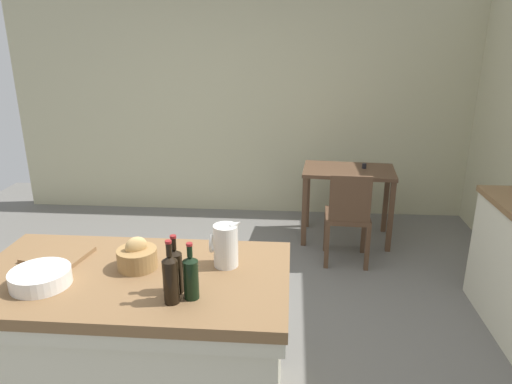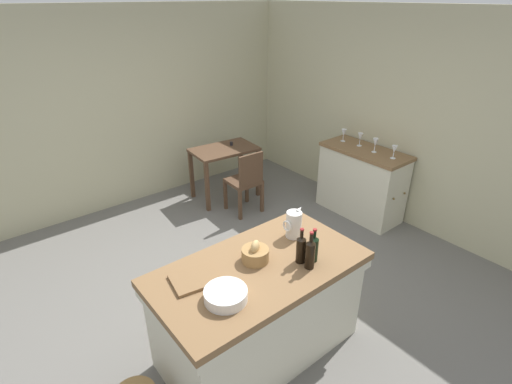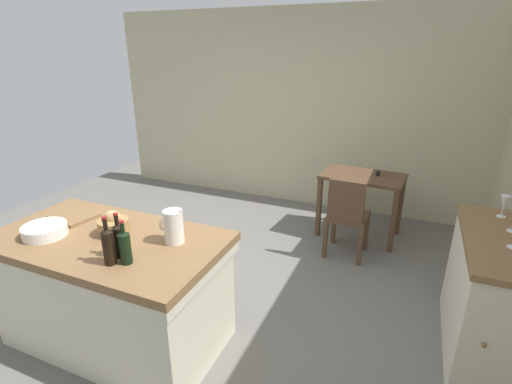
{
  "view_description": "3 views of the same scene",
  "coord_description": "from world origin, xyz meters",
  "views": [
    {
      "loc": [
        0.55,
        -2.77,
        2.05
      ],
      "look_at": [
        0.31,
        0.4,
        0.97
      ],
      "focal_mm": 32.99,
      "sensor_mm": 36.0,
      "label": 1
    },
    {
      "loc": [
        -1.75,
        -2.49,
        2.69
      ],
      "look_at": [
        0.44,
        0.24,
        0.91
      ],
      "focal_mm": 27.4,
      "sensor_mm": 36.0,
      "label": 2
    },
    {
      "loc": [
        1.6,
        -2.39,
        2.08
      ],
      "look_at": [
        0.4,
        0.44,
        0.91
      ],
      "focal_mm": 26.44,
      "sensor_mm": 36.0,
      "label": 3
    }
  ],
  "objects": [
    {
      "name": "wooden_chair",
      "position": [
        1.08,
        1.24,
        0.48
      ],
      "size": [
        0.42,
        0.42,
        0.89
      ],
      "color": "#513826",
      "rests_on": "ground"
    },
    {
      "name": "wine_bottle_dark",
      "position": [
        0.1,
        -0.87,
        0.98
      ],
      "size": [
        0.07,
        0.07,
        0.28
      ],
      "color": "black",
      "rests_on": "island_table"
    },
    {
      "name": "cutting_board",
      "position": [
        -0.72,
        -0.51,
        0.88
      ],
      "size": [
        0.36,
        0.3,
        0.02
      ],
      "primitive_type": "cube",
      "rotation": [
        0.0,
        0.0,
        -0.17
      ],
      "color": "brown",
      "rests_on": "island_table"
    },
    {
      "name": "writing_desk",
      "position": [
        1.13,
        1.81,
        0.63
      ],
      "size": [
        0.95,
        0.64,
        0.8
      ],
      "color": "#513826",
      "rests_on": "ground"
    },
    {
      "name": "wine_bottle_green",
      "position": [
        0.02,
        -0.92,
        0.99
      ],
      "size": [
        0.07,
        0.07,
        0.31
      ],
      "color": "black",
      "rests_on": "island_table"
    },
    {
      "name": "ground_plane",
      "position": [
        0.0,
        0.0,
        0.0
      ],
      "size": [
        6.76,
        6.76,
        0.0
      ],
      "primitive_type": "plane",
      "color": "#66635E"
    },
    {
      "name": "wash_bowl",
      "position": [
        -0.66,
        -0.81,
        0.91
      ],
      "size": [
        0.29,
        0.29,
        0.08
      ],
      "primitive_type": "cylinder",
      "color": "silver",
      "rests_on": "island_table"
    },
    {
      "name": "pitcher",
      "position": [
        0.22,
        -0.54,
        0.99
      ],
      "size": [
        0.17,
        0.13,
        0.27
      ],
      "color": "silver",
      "rests_on": "island_table"
    },
    {
      "name": "island_table",
      "position": [
        -0.26,
        -0.67,
        0.47
      ],
      "size": [
        1.63,
        0.89,
        0.87
      ],
      "color": "brown",
      "rests_on": "ground"
    },
    {
      "name": "wall_back",
      "position": [
        0.0,
        2.6,
        1.3
      ],
      "size": [
        5.32,
        0.12,
        2.6
      ],
      "primitive_type": "cube",
      "color": "#B7B28E",
      "rests_on": "ground"
    },
    {
      "name": "bread_basket",
      "position": [
        -0.24,
        -0.6,
        0.93
      ],
      "size": [
        0.21,
        0.21,
        0.18
      ],
      "color": "olive",
      "rests_on": "island_table"
    },
    {
      "name": "wine_bottle_amber",
      "position": [
        0.02,
        -0.82,
        0.99
      ],
      "size": [
        0.07,
        0.07,
        0.29
      ],
      "color": "black",
      "rests_on": "island_table"
    }
  ]
}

